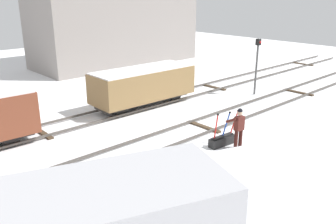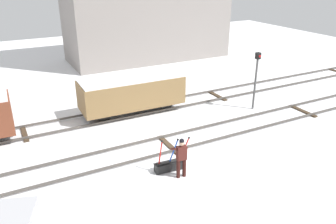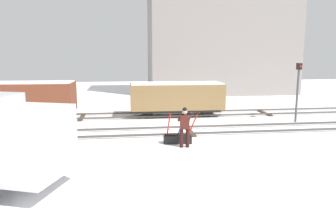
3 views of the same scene
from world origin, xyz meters
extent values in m
plane|color=white|center=(0.00, 0.00, 0.00)|extent=(60.00, 60.00, 0.00)
cube|color=#4C4742|center=(0.00, -0.72, 0.13)|extent=(44.00, 0.07, 0.10)
cube|color=#4C4742|center=(0.00, 0.72, 0.13)|extent=(44.00, 0.07, 0.10)
cube|color=#423323|center=(-8.80, 0.00, 0.04)|extent=(0.24, 1.94, 0.08)
cube|color=#423323|center=(0.00, 0.00, 0.04)|extent=(0.24, 1.94, 0.08)
cube|color=#4C4742|center=(0.00, 3.68, 0.13)|extent=(44.00, 0.07, 0.10)
cube|color=#4C4742|center=(0.00, 5.12, 0.13)|extent=(44.00, 0.07, 0.10)
cube|color=#423323|center=(-5.87, 4.40, 0.04)|extent=(0.24, 1.94, 0.08)
cube|color=#423323|center=(5.87, 4.40, 0.04)|extent=(0.24, 1.94, 0.08)
cube|color=black|center=(-0.94, -1.88, 0.18)|extent=(1.27, 0.47, 0.36)
cube|color=black|center=(-0.94, -1.88, 0.39)|extent=(1.13, 0.30, 0.06)
cylinder|color=red|center=(-1.33, -1.84, 0.88)|extent=(0.21, 0.07, 1.05)
sphere|color=black|center=(-1.26, -1.85, 1.40)|extent=(0.09, 0.09, 0.09)
cylinder|color=#1E47B7|center=(-0.76, -1.89, 0.85)|extent=(0.43, 0.09, 1.00)
sphere|color=black|center=(-0.57, -1.91, 1.34)|extent=(0.09, 0.09, 0.09)
cylinder|color=red|center=(-0.28, -1.94, 0.84)|extent=(0.46, 0.10, 0.99)
sphere|color=black|center=(-0.08, -1.95, 1.33)|extent=(0.09, 0.09, 0.09)
cylinder|color=#351511|center=(-0.88, -2.52, 0.40)|extent=(0.15, 0.15, 0.80)
cylinder|color=#351511|center=(-0.62, -2.54, 0.40)|extent=(0.15, 0.15, 0.80)
cube|color=#4C1E19|center=(-0.75, -2.53, 1.09)|extent=(0.40, 0.27, 0.57)
sphere|color=tan|center=(-0.75, -2.53, 1.52)|extent=(0.22, 0.22, 0.22)
sphere|color=black|center=(-0.75, -2.53, 1.61)|extent=(0.20, 0.20, 0.20)
cylinder|color=#4C1E19|center=(-0.94, -2.27, 1.18)|extent=(0.16, 0.54, 0.34)
cylinder|color=#4C1E19|center=(-0.52, -2.30, 1.17)|extent=(0.16, 0.54, 0.32)
cube|color=silver|center=(-5.90, -6.48, 1.50)|extent=(2.50, 2.62, 1.90)
cube|color=black|center=(-5.05, -6.78, 1.83)|extent=(0.64, 1.69, 0.76)
cylinder|color=black|center=(-6.17, -5.19, 0.45)|extent=(0.93, 0.54, 0.90)
cylinder|color=#4C4C4C|center=(6.52, 1.69, 1.50)|extent=(0.12, 0.12, 3.01)
cube|color=black|center=(6.52, 1.69, 3.19)|extent=(0.24, 0.24, 0.36)
sphere|color=red|center=(6.52, 1.56, 3.19)|extent=(0.14, 0.14, 0.14)
cube|color=gray|center=(6.17, 15.75, 5.47)|extent=(13.94, 5.63, 10.95)
cube|color=#2D2B28|center=(-9.44, 4.40, 0.40)|extent=(6.11, 1.38, 0.20)
cube|color=brown|center=(-9.44, 4.40, 1.35)|extent=(6.46, 2.17, 1.69)
cube|color=white|center=(-9.44, 4.40, 2.22)|extent=(6.33, 2.09, 0.06)
cylinder|color=black|center=(-7.38, 3.79, 0.35)|extent=(0.70, 0.12, 0.70)
cylinder|color=black|center=(-7.34, 4.86, 0.35)|extent=(0.70, 0.12, 0.70)
cube|color=#2D2B28|center=(-0.01, 4.40, 0.40)|extent=(5.48, 1.35, 0.20)
cube|color=olive|center=(-0.01, 4.40, 1.27)|extent=(5.79, 2.19, 1.54)
cube|color=white|center=(-0.01, 4.40, 2.07)|extent=(5.67, 2.11, 0.06)
cylinder|color=black|center=(-1.89, 3.86, 0.35)|extent=(0.70, 0.11, 0.70)
cylinder|color=black|center=(-1.87, 5.01, 0.35)|extent=(0.70, 0.11, 0.70)
cylinder|color=black|center=(1.85, 3.79, 0.35)|extent=(0.70, 0.11, 0.70)
cylinder|color=black|center=(1.87, 4.95, 0.35)|extent=(0.70, 0.11, 0.70)
camera|label=1|loc=(-11.75, -10.35, 6.03)|focal=38.32mm
camera|label=2|loc=(-6.60, -12.55, 7.78)|focal=36.58mm
camera|label=3|loc=(-3.17, -15.65, 3.94)|focal=34.93mm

